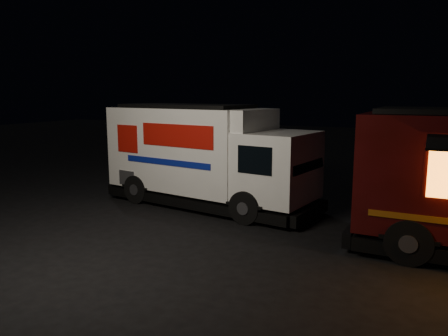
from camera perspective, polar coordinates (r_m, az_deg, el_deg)
ground at (r=12.22m, az=-6.87°, el=-7.98°), size 80.00×80.00×0.00m
white_truck at (r=14.35m, az=-1.92°, el=1.58°), size 7.70×3.77×3.34m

